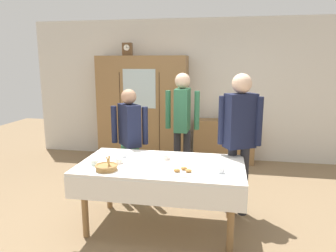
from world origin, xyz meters
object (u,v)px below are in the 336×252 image
(mantel_clock, at_px, (127,49))
(tea_cup_center, at_px, (95,163))
(tea_cup_back_edge, at_px, (119,162))
(person_behind_table_left, at_px, (130,133))
(person_beside_shelf, at_px, (182,118))
(book_stack, at_px, (225,117))
(tea_cup_far_right, at_px, (220,171))
(spoon_center, at_px, (220,164))
(dining_table, at_px, (161,173))
(tea_cup_near_right, at_px, (167,158))
(bread_basket, at_px, (106,167))
(wall_cabinet, at_px, (143,108))
(spoon_mid_right, at_px, (147,167))
(tea_cup_mid_right, at_px, (124,155))
(pastry_plate, at_px, (183,172))
(person_near_right_end, at_px, (240,130))
(bookshelf_low, at_px, (224,141))

(mantel_clock, height_order, tea_cup_center, mantel_clock)
(tea_cup_back_edge, distance_m, person_behind_table_left, 0.85)
(person_beside_shelf, bearing_deg, book_stack, 63.41)
(tea_cup_far_right, bearing_deg, spoon_center, 90.88)
(tea_cup_center, xyz_separation_m, person_behind_table_left, (0.11, 0.94, 0.13))
(tea_cup_back_edge, distance_m, person_beside_shelf, 1.56)
(mantel_clock, bearing_deg, spoon_center, -53.24)
(dining_table, xyz_separation_m, tea_cup_center, (-0.71, -0.17, 0.13))
(tea_cup_near_right, relative_size, bread_basket, 0.54)
(wall_cabinet, distance_m, spoon_mid_right, 2.83)
(tea_cup_mid_right, bearing_deg, pastry_plate, -27.43)
(tea_cup_back_edge, relative_size, bread_basket, 0.54)
(pastry_plate, distance_m, person_near_right_end, 0.99)
(spoon_center, xyz_separation_m, person_beside_shelf, (-0.61, 1.25, 0.29))
(spoon_center, bearing_deg, tea_cup_far_right, -89.12)
(tea_cup_back_edge, bearing_deg, person_behind_table_left, 99.14)
(tea_cup_near_right, bearing_deg, person_behind_table_left, 136.69)
(dining_table, distance_m, person_behind_table_left, 1.00)
(dining_table, bearing_deg, tea_cup_mid_right, 159.91)
(tea_cup_mid_right, bearing_deg, dining_table, -20.09)
(person_near_right_end, bearing_deg, tea_cup_center, -156.21)
(bread_basket, bearing_deg, person_behind_table_left, 93.86)
(tea_cup_back_edge, xyz_separation_m, person_near_right_end, (1.33, 0.59, 0.29))
(mantel_clock, distance_m, tea_cup_mid_right, 2.83)
(tea_cup_far_right, relative_size, person_behind_table_left, 0.08)
(spoon_center, bearing_deg, book_stack, 89.46)
(book_stack, height_order, person_beside_shelf, person_beside_shelf)
(tea_cup_far_right, bearing_deg, spoon_mid_right, 177.09)
(mantel_clock, height_order, tea_cup_back_edge, mantel_clock)
(dining_table, xyz_separation_m, tea_cup_back_edge, (-0.46, -0.07, 0.13))
(person_near_right_end, distance_m, person_beside_shelf, 1.19)
(pastry_plate, bearing_deg, book_stack, 82.05)
(dining_table, height_order, book_stack, book_stack)
(wall_cabinet, distance_m, tea_cup_mid_right, 2.45)
(spoon_mid_right, bearing_deg, bookshelf_low, 73.70)
(bread_basket, bearing_deg, tea_cup_back_edge, 74.05)
(pastry_plate, bearing_deg, spoon_mid_right, 167.10)
(bookshelf_low, xyz_separation_m, book_stack, (0.00, 0.00, 0.46))
(dining_table, height_order, person_behind_table_left, person_behind_table_left)
(dining_table, relative_size, tea_cup_far_right, 14.13)
(book_stack, xyz_separation_m, tea_cup_back_edge, (-1.14, -2.71, -0.07))
(tea_cup_center, bearing_deg, tea_cup_mid_right, 58.31)
(spoon_center, distance_m, person_beside_shelf, 1.42)
(tea_cup_far_right, bearing_deg, bookshelf_low, 89.61)
(tea_cup_near_right, relative_size, tea_cup_back_edge, 1.00)
(tea_cup_mid_right, relative_size, person_beside_shelf, 0.07)
(tea_cup_far_right, bearing_deg, person_beside_shelf, 111.61)
(tea_cup_near_right, distance_m, spoon_center, 0.62)
(spoon_center, xyz_separation_m, person_behind_table_left, (-1.25, 0.63, 0.15))
(bookshelf_low, bearing_deg, pastry_plate, -97.95)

